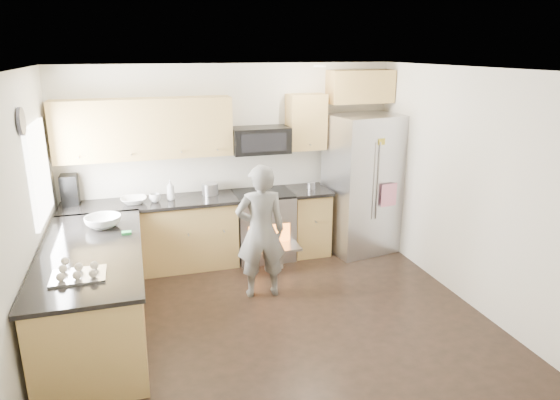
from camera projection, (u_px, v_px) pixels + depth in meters
name	position (u px, v px, depth m)	size (l,w,h in m)	color
ground	(272.00, 320.00, 5.33)	(4.50, 4.50, 0.00)	black
room_shell	(267.00, 167.00, 4.84)	(4.54, 4.04, 2.62)	silver
back_cabinet_run	(192.00, 194.00, 6.49)	(4.45, 0.64, 2.50)	tan
peninsula	(95.00, 292.00, 4.95)	(0.96, 2.36, 1.05)	tan
stove_range	(263.00, 210.00, 6.78)	(0.76, 0.97, 1.79)	#B7B7BC
refrigerator	(363.00, 184.00, 6.97)	(1.06, 0.89, 1.93)	#B7B7BC
person	(261.00, 232.00, 5.67)	(0.57, 0.38, 1.57)	slate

